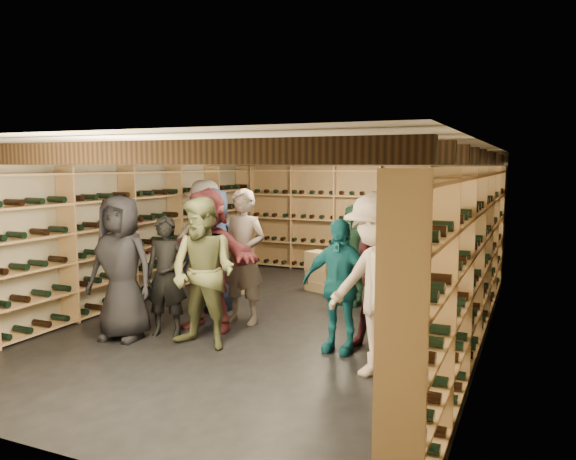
% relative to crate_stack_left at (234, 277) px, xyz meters
% --- Properties ---
extents(ground, '(8.00, 8.00, 0.00)m').
position_rel_crate_stack_left_xyz_m(ground, '(1.41, -1.30, -0.26)').
color(ground, black).
rests_on(ground, ground).
extents(walls, '(5.52, 8.02, 2.40)m').
position_rel_crate_stack_left_xyz_m(walls, '(1.41, -1.30, 0.95)').
color(walls, tan).
rests_on(walls, ground).
extents(ceiling, '(5.50, 8.00, 0.01)m').
position_rel_crate_stack_left_xyz_m(ceiling, '(1.41, -1.30, 2.15)').
color(ceiling, beige).
rests_on(ceiling, walls).
extents(ceiling_joists, '(5.40, 7.12, 0.18)m').
position_rel_crate_stack_left_xyz_m(ceiling_joists, '(1.41, -1.30, 2.01)').
color(ceiling_joists, black).
rests_on(ceiling_joists, ground).
extents(wine_rack_left, '(0.32, 7.50, 2.15)m').
position_rel_crate_stack_left_xyz_m(wine_rack_left, '(-1.16, -1.30, 0.82)').
color(wine_rack_left, tan).
rests_on(wine_rack_left, ground).
extents(wine_rack_right, '(0.32, 7.50, 2.15)m').
position_rel_crate_stack_left_xyz_m(wine_rack_right, '(3.98, -1.30, 0.82)').
color(wine_rack_right, tan).
rests_on(wine_rack_right, ground).
extents(wine_rack_back, '(4.70, 0.30, 2.15)m').
position_rel_crate_stack_left_xyz_m(wine_rack_back, '(1.41, 2.53, 0.82)').
color(wine_rack_back, tan).
rests_on(wine_rack_back, ground).
extents(crate_stack_left, '(0.57, 0.46, 0.51)m').
position_rel_crate_stack_left_xyz_m(crate_stack_left, '(0.00, 0.00, 0.00)').
color(crate_stack_left, tan).
rests_on(crate_stack_left, ground).
extents(crate_stack_right, '(0.59, 0.49, 0.68)m').
position_rel_crate_stack_left_xyz_m(crate_stack_right, '(1.34, 0.70, 0.08)').
color(crate_stack_right, tan).
rests_on(crate_stack_right, ground).
extents(crate_loose, '(0.59, 0.49, 0.17)m').
position_rel_crate_stack_left_xyz_m(crate_loose, '(3.21, -0.00, -0.17)').
color(crate_loose, tan).
rests_on(crate_loose, ground).
extents(person_0, '(0.94, 0.67, 1.80)m').
position_rel_crate_stack_left_xyz_m(person_0, '(0.00, -2.84, 0.65)').
color(person_0, black).
rests_on(person_0, ground).
extents(person_1, '(0.64, 0.50, 1.53)m').
position_rel_crate_stack_left_xyz_m(person_1, '(0.43, -2.50, 0.51)').
color(person_1, black).
rests_on(person_1, ground).
extents(person_2, '(0.92, 0.74, 1.80)m').
position_rel_crate_stack_left_xyz_m(person_2, '(1.12, -2.72, 0.65)').
color(person_2, brown).
rests_on(person_2, ground).
extents(person_3, '(1.40, 1.14, 1.90)m').
position_rel_crate_stack_left_xyz_m(person_3, '(3.25, -2.81, 0.69)').
color(person_3, beige).
rests_on(person_3, ground).
extents(person_4, '(0.94, 0.45, 1.56)m').
position_rel_crate_stack_left_xyz_m(person_4, '(2.62, -2.19, 0.52)').
color(person_4, '#156473').
rests_on(person_4, ground).
extents(person_5, '(1.78, 0.67, 1.88)m').
position_rel_crate_stack_left_xyz_m(person_5, '(0.74, -2.05, 0.68)').
color(person_5, maroon).
rests_on(person_5, ground).
extents(person_6, '(0.99, 0.74, 1.83)m').
position_rel_crate_stack_left_xyz_m(person_6, '(0.31, -1.16, 0.66)').
color(person_6, '#222E4E').
rests_on(person_6, ground).
extents(person_7, '(0.70, 0.48, 1.85)m').
position_rel_crate_stack_left_xyz_m(person_7, '(1.04, -1.58, 0.67)').
color(person_7, gray).
rests_on(person_7, ground).
extents(person_8, '(1.00, 0.86, 1.80)m').
position_rel_crate_stack_left_xyz_m(person_8, '(3.12, -1.95, 0.65)').
color(person_8, '#41181D').
rests_on(person_8, ground).
extents(person_9, '(1.41, 1.11, 1.91)m').
position_rel_crate_stack_left_xyz_m(person_9, '(-0.57, -0.00, 0.70)').
color(person_9, '#AAA19B').
rests_on(person_9, ground).
extents(person_10, '(0.98, 0.56, 1.57)m').
position_rel_crate_stack_left_xyz_m(person_10, '(2.08, -0.00, 0.53)').
color(person_10, '#244D34').
rests_on(person_10, ground).
extents(person_12, '(0.94, 0.68, 1.77)m').
position_rel_crate_stack_left_xyz_m(person_12, '(3.59, -0.09, 0.63)').
color(person_12, '#313036').
rests_on(person_12, ground).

